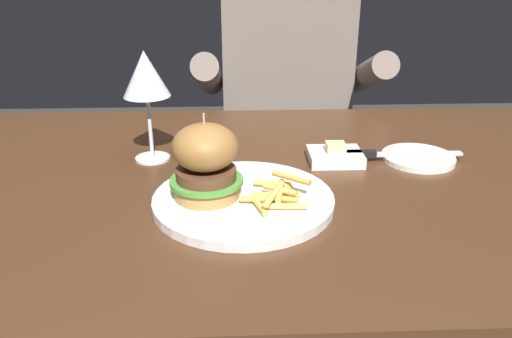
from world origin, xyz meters
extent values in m
cube|color=#472B19|center=(0.00, 0.00, 0.72)|extent=(1.49, 0.77, 0.04)
cylinder|color=white|center=(-0.05, -0.10, 0.75)|extent=(0.27, 0.27, 0.01)
cylinder|color=#B78447|center=(-0.11, -0.10, 0.77)|extent=(0.10, 0.10, 0.02)
cylinder|color=#4C9338|center=(-0.11, -0.10, 0.78)|extent=(0.11, 0.11, 0.01)
cylinder|color=brown|center=(-0.11, -0.10, 0.79)|extent=(0.09, 0.09, 0.02)
ellipsoid|color=#9C6A35|center=(-0.11, -0.10, 0.83)|extent=(0.10, 0.10, 0.07)
cylinder|color=#CCB78C|center=(-0.11, -0.10, 0.86)|extent=(0.00, 0.00, 0.05)
cylinder|color=#E0B251|center=(-0.01, -0.11, 0.76)|extent=(0.07, 0.01, 0.01)
cylinder|color=gold|center=(0.00, -0.13, 0.76)|extent=(0.05, 0.02, 0.01)
cylinder|color=#EABC5B|center=(0.01, -0.15, 0.76)|extent=(0.05, 0.01, 0.01)
cylinder|color=#EABC5B|center=(-0.01, -0.08, 0.76)|extent=(0.06, 0.02, 0.01)
cylinder|color=gold|center=(-0.04, -0.13, 0.76)|extent=(0.05, 0.01, 0.01)
cylinder|color=#E0B251|center=(-0.03, -0.15, 0.76)|extent=(0.02, 0.05, 0.01)
cylinder|color=#E0B251|center=(0.00, -0.12, 0.77)|extent=(0.05, 0.04, 0.01)
cylinder|color=gold|center=(0.00, -0.11, 0.76)|extent=(0.04, 0.05, 0.01)
cylinder|color=#EABC5B|center=(0.00, -0.12, 0.77)|extent=(0.02, 0.06, 0.01)
cylinder|color=#EABC5B|center=(-0.01, -0.14, 0.77)|extent=(0.04, 0.07, 0.01)
cylinder|color=gold|center=(0.02, -0.10, 0.78)|extent=(0.06, 0.05, 0.01)
cylinder|color=silver|center=(-0.22, 0.08, 0.74)|extent=(0.06, 0.06, 0.00)
cylinder|color=silver|center=(-0.22, 0.08, 0.80)|extent=(0.01, 0.01, 0.11)
cone|color=silver|center=(-0.22, 0.08, 0.90)|extent=(0.08, 0.08, 0.08)
cylinder|color=white|center=(0.27, 0.06, 0.74)|extent=(0.13, 0.13, 0.01)
cube|color=silver|center=(0.27, 0.06, 0.75)|extent=(0.16, 0.01, 0.00)
cube|color=black|center=(0.16, 0.06, 0.76)|extent=(0.06, 0.02, 0.01)
cube|color=white|center=(0.11, 0.05, 0.75)|extent=(0.10, 0.08, 0.02)
cube|color=#F4E58C|center=(0.11, 0.05, 0.77)|extent=(0.03, 0.03, 0.02)
cube|color=#282833|center=(0.08, 0.67, 0.23)|extent=(0.30, 0.22, 0.46)
cube|color=#72665B|center=(0.08, 0.67, 0.72)|extent=(0.36, 0.20, 0.52)
cylinder|color=#72665B|center=(-0.14, 0.59, 0.78)|extent=(0.07, 0.34, 0.18)
cylinder|color=#72665B|center=(0.30, 0.59, 0.78)|extent=(0.07, 0.34, 0.18)
camera|label=1|loc=(-0.06, -0.77, 1.08)|focal=35.00mm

